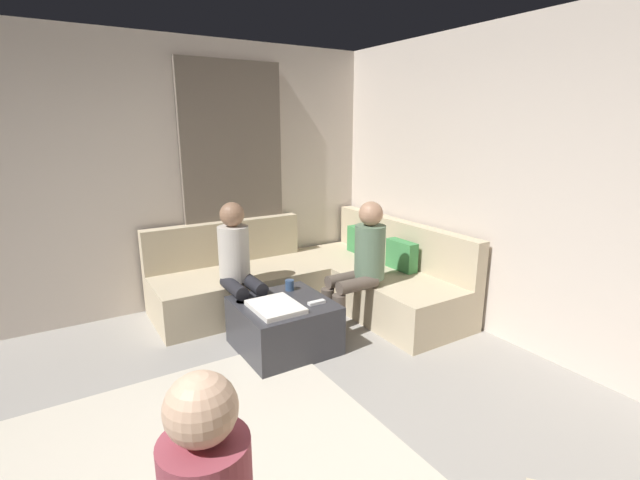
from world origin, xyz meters
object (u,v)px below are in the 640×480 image
(game_remote, at_px, (317,302))
(person_on_couch_side, at_px, (238,264))
(sectional_couch, at_px, (317,280))
(ottoman, at_px, (284,325))
(coffee_mug, at_px, (290,285))
(person_on_couch_back, at_px, (361,261))

(game_remote, bearing_deg, person_on_couch_side, -148.93)
(sectional_couch, height_order, ottoman, sectional_couch)
(coffee_mug, distance_m, game_remote, 0.40)
(sectional_couch, relative_size, person_on_couch_back, 2.12)
(coffee_mug, height_order, person_on_couch_side, person_on_couch_side)
(person_on_couch_back, height_order, person_on_couch_side, same)
(game_remote, bearing_deg, ottoman, -129.29)
(sectional_couch, relative_size, game_remote, 17.00)
(person_on_couch_back, bearing_deg, game_remote, 104.95)
(sectional_couch, distance_m, coffee_mug, 0.72)
(sectional_couch, height_order, game_remote, sectional_couch)
(ottoman, bearing_deg, game_remote, 50.71)
(ottoman, height_order, coffee_mug, coffee_mug)
(game_remote, height_order, person_on_couch_back, person_on_couch_back)
(sectional_couch, xyz_separation_m, game_remote, (0.83, -0.51, 0.15))
(sectional_couch, bearing_deg, person_on_couch_side, -80.91)
(person_on_couch_back, bearing_deg, coffee_mug, 67.84)
(game_remote, xyz_separation_m, person_on_couch_back, (-0.15, 0.57, 0.23))
(ottoman, xyz_separation_m, coffee_mug, (-0.22, 0.18, 0.26))
(ottoman, bearing_deg, coffee_mug, 140.71)
(ottoman, relative_size, person_on_couch_back, 0.63)
(ottoman, height_order, game_remote, game_remote)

